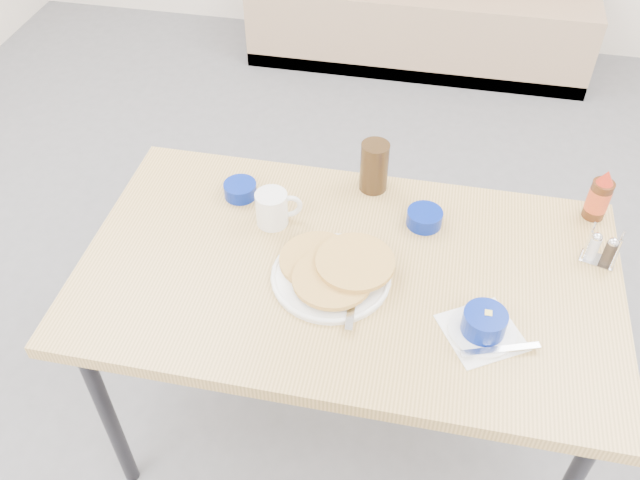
% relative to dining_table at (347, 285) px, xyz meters
% --- Properties ---
extents(dining_table, '(1.40, 0.80, 0.76)m').
position_rel_dining_table_xyz_m(dining_table, '(0.00, 0.00, 0.00)').
color(dining_table, tan).
rests_on(dining_table, ground).
extents(pancake_plate, '(0.31, 0.32, 0.05)m').
position_rel_dining_table_xyz_m(pancake_plate, '(-0.03, -0.04, 0.08)').
color(pancake_plate, white).
rests_on(pancake_plate, dining_table).
extents(coffee_mug, '(0.13, 0.09, 0.10)m').
position_rel_dining_table_xyz_m(coffee_mug, '(-0.23, 0.14, 0.11)').
color(coffee_mug, white).
rests_on(coffee_mug, dining_table).
extents(grits_setting, '(0.25, 0.23, 0.07)m').
position_rel_dining_table_xyz_m(grits_setting, '(0.35, -0.14, 0.09)').
color(grits_setting, white).
rests_on(grits_setting, dining_table).
extents(creamer_bowl, '(0.10, 0.10, 0.04)m').
position_rel_dining_table_xyz_m(creamer_bowl, '(-0.36, 0.23, 0.08)').
color(creamer_bowl, navy).
rests_on(creamer_bowl, dining_table).
extents(butter_bowl, '(0.10, 0.10, 0.04)m').
position_rel_dining_table_xyz_m(butter_bowl, '(0.18, 0.21, 0.08)').
color(butter_bowl, navy).
rests_on(butter_bowl, dining_table).
extents(amber_tumbler, '(0.11, 0.11, 0.15)m').
position_rel_dining_table_xyz_m(amber_tumbler, '(0.02, 0.34, 0.14)').
color(amber_tumbler, '#301F0F').
rests_on(amber_tumbler, dining_table).
extents(condiment_caddy, '(0.10, 0.07, 0.10)m').
position_rel_dining_table_xyz_m(condiment_caddy, '(0.64, 0.16, 0.10)').
color(condiment_caddy, silver).
rests_on(condiment_caddy, dining_table).
extents(syrup_bottle, '(0.06, 0.06, 0.16)m').
position_rel_dining_table_xyz_m(syrup_bottle, '(0.64, 0.34, 0.13)').
color(syrup_bottle, '#47230F').
rests_on(syrup_bottle, dining_table).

